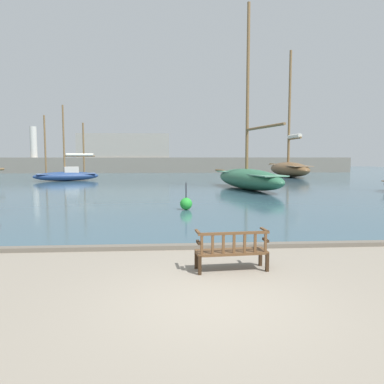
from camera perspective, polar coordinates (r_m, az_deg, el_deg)
name	(u,v)px	position (r m, az deg, el deg)	size (l,w,h in m)	color
ground_plane	(214,302)	(6.91, 3.38, -16.34)	(160.00, 160.00, 0.00)	gray
harbor_water	(172,175)	(50.43, -3.08, 2.57)	(100.00, 80.00, 0.08)	#385666
quay_edge_kerb	(196,246)	(10.54, 0.66, -8.29)	(40.00, 0.30, 0.12)	#675F54
park_bench	(232,250)	(8.53, 6.08, -8.79)	(1.64, 0.65, 0.92)	#322113
sailboat_nearest_starboard	(248,177)	(28.73, 8.51, 2.27)	(4.44, 12.29, 13.77)	#2D6647
sailboat_outer_starboard	(67,174)	(40.28, -18.51, 2.63)	(6.63, 3.77, 7.62)	navy
sailboat_far_starboard	(289,167)	(48.00, 14.54, 3.64)	(3.30, 13.25, 15.31)	brown
channel_buoy	(186,204)	(17.44, -0.91, -1.77)	(0.57, 0.57, 1.27)	green
far_breakwater	(159,160)	(57.89, -5.11, 4.81)	(56.08, 2.40, 7.01)	slate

